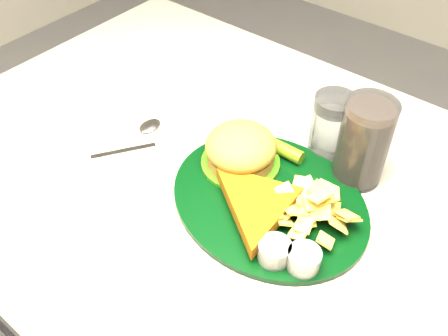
# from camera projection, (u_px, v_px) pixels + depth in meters

# --- Properties ---
(table) EXTENTS (1.20, 0.80, 0.75)m
(table) POSITION_uv_depth(u_px,v_px,m) (241.00, 301.00, 1.09)
(table) COLOR gray
(table) RESTS_ON ground
(dinner_plate) EXTENTS (0.37, 0.33, 0.08)m
(dinner_plate) POSITION_uv_depth(u_px,v_px,m) (270.00, 186.00, 0.77)
(dinner_plate) COLOR black
(dinner_plate) RESTS_ON table
(water_glass) EXTENTS (0.09, 0.09, 0.11)m
(water_glass) POSITION_uv_depth(u_px,v_px,m) (332.00, 125.00, 0.85)
(water_glass) COLOR silver
(water_glass) RESTS_ON table
(cola_glass) EXTENTS (0.09, 0.09, 0.15)m
(cola_glass) POSITION_uv_depth(u_px,v_px,m) (364.00, 142.00, 0.79)
(cola_glass) COLOR black
(cola_glass) RESTS_ON table
(fork_napkin) EXTENTS (0.17, 0.20, 0.01)m
(fork_napkin) POSITION_uv_depth(u_px,v_px,m) (311.00, 206.00, 0.78)
(fork_napkin) COLOR white
(fork_napkin) RESTS_ON table
(spoon) EXTENTS (0.12, 0.15, 0.01)m
(spoon) POSITION_uv_depth(u_px,v_px,m) (123.00, 150.00, 0.88)
(spoon) COLOR silver
(spoon) RESTS_ON table
(wrapped_straw) EXTENTS (0.20, 0.12, 0.01)m
(wrapped_straw) POSITION_uv_depth(u_px,v_px,m) (240.00, 103.00, 0.98)
(wrapped_straw) COLOR white
(wrapped_straw) RESTS_ON table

